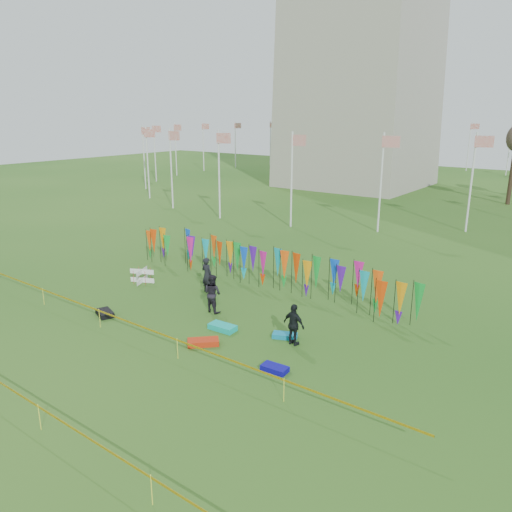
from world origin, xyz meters
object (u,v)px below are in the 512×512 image
Objects in this scene: kite_bag_blue at (275,368)px; kite_bag_turquoise at (223,327)px; kite_bag_black at (105,313)px; kite_bag_red at (203,342)px; person_left at (207,275)px; person_mid at (213,293)px; person_right at (294,325)px; box_kite at (142,276)px; kite_bag_teal at (285,336)px.

kite_bag_turquoise is at bearing 157.83° from kite_bag_blue.
kite_bag_turquoise is 1.16× the size of kite_bag_black.
kite_bag_turquoise reaches higher than kite_bag_red.
kite_bag_turquoise reaches higher than kite_bag_blue.
person_left is 2.86m from person_mid.
person_left is 7.75m from person_right.
person_left is at bearing 15.43° from box_kite.
kite_bag_teal is (4.51, -0.34, -0.86)m from person_mid.
person_left is 5.18m from kite_bag_turquoise.
kite_bag_red is (8.32, -3.80, -0.29)m from box_kite.
box_kite is 11.47m from person_right.
person_right is at bearing 37.40° from kite_bag_red.
kite_bag_red is at bearing 134.90° from person_left.
kite_bag_blue is 0.94× the size of kite_bag_black.
box_kite is 0.43× the size of person_mid.
kite_bag_blue is at bearing -17.53° from box_kite.
box_kite is at bearing 164.92° from kite_bag_turquoise.
kite_bag_turquoise is 1.18× the size of kite_bag_teal.
kite_bag_black reaches higher than kite_bag_teal.
box_kite is at bearing -0.78° from person_right.
person_mid reaches higher than kite_bag_blue.
box_kite is 4.95m from kite_bag_black.
person_mid is at bearing 152.80° from kite_bag_blue.
kite_bag_blue is (4.04, -1.65, -0.02)m from kite_bag_turquoise.
kite_bag_red is at bearing -78.42° from kite_bag_turquoise.
person_left is at bearing 148.31° from kite_bag_blue.
kite_bag_turquoise is 6.04m from kite_bag_black.
person_right is 3.92m from kite_bag_red.
box_kite is 0.78× the size of kite_bag_teal.
person_mid reaches higher than person_right.
kite_bag_black is (-9.67, -0.55, 0.02)m from kite_bag_blue.
person_right is 1.69× the size of kite_bag_black.
kite_bag_red is at bearing 126.92° from person_mid.
kite_bag_black is at bearing -174.71° from kite_bag_red.
person_left is at bearing -40.51° from person_mid.
kite_bag_red is at bearing -180.00° from kite_bag_blue.
kite_bag_blue is 3.71m from kite_bag_red.
box_kite is 0.42× the size of person_left.
person_mid reaches higher than kite_bag_red.
box_kite reaches higher than kite_bag_teal.
person_mid is 6.62m from kite_bag_blue.
kite_bag_blue is at bearing 152.32° from person_left.
person_left reaches higher than kite_bag_teal.
person_mid is (2.13, -1.92, -0.02)m from person_left.
kite_bag_black is (-3.84, -3.55, -0.83)m from person_mid.
box_kite is 10.77m from kite_bag_teal.
person_right is (5.18, -0.67, -0.05)m from person_mid.
kite_bag_blue is at bearing -63.54° from kite_bag_teal.
person_left is 1.03× the size of person_mid.
kite_bag_red is 1.23× the size of kite_bag_teal.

